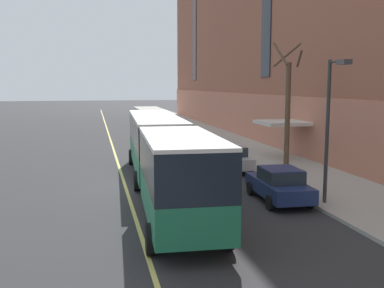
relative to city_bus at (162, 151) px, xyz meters
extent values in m
plane|color=#303033|center=(-1.05, 1.34, -2.04)|extent=(260.00, 260.00, 0.00)
cube|color=#ADA89E|center=(8.59, 4.34, -1.96)|extent=(5.36, 160.00, 0.15)
cube|color=#B67058|center=(11.20, 1.34, 0.16)|extent=(0.14, 110.00, 4.40)
cube|color=silver|center=(9.67, 7.72, 0.56)|extent=(3.20, 3.40, 0.24)
cube|color=#1E704C|center=(0.17, 3.85, -0.80)|extent=(2.95, 11.54, 1.24)
cube|color=black|center=(0.17, 3.85, 0.58)|extent=(2.97, 11.54, 1.52)
cube|color=white|center=(0.17, 3.85, 1.40)|extent=(2.98, 11.54, 0.12)
cube|color=#19232D|center=(0.43, 9.60, 0.43)|extent=(2.25, 0.18, 1.14)
cube|color=orange|center=(0.43, 9.61, 1.16)|extent=(1.71, 0.14, 0.28)
cube|color=black|center=(0.43, 9.62, -1.32)|extent=(2.39, 0.23, 0.24)
cube|color=white|center=(-0.42, 9.66, -1.07)|extent=(0.28, 0.07, 0.18)
cube|color=white|center=(1.29, 9.58, -1.07)|extent=(0.28, 0.07, 0.18)
cylinder|color=#595651|center=(-0.11, -2.36, -0.04)|extent=(2.36, 1.10, 2.32)
cube|color=#1E704C|center=(-0.28, -6.26, -0.80)|extent=(2.75, 6.92, 1.24)
cube|color=black|center=(-0.28, -6.26, 0.58)|extent=(2.76, 6.92, 1.52)
cube|color=white|center=(-0.28, -6.26, 1.40)|extent=(2.77, 6.92, 0.12)
cylinder|color=black|center=(-0.86, 7.91, -1.54)|extent=(0.34, 1.01, 1.00)
cylinder|color=black|center=(1.57, 7.80, -1.54)|extent=(0.34, 1.01, 1.00)
cylinder|color=black|center=(-1.20, 0.48, -1.54)|extent=(0.34, 1.01, 1.00)
cylinder|color=black|center=(1.24, 0.37, -1.54)|extent=(0.34, 1.01, 1.00)
cylinder|color=black|center=(-1.59, -8.08, -1.54)|extent=(0.34, 1.01, 1.00)
cylinder|color=black|center=(0.85, -8.19, -1.54)|extent=(0.34, 1.01, 1.00)
cube|color=navy|center=(4.86, -2.91, -1.40)|extent=(1.95, 4.38, 0.64)
cube|color=#232D38|center=(4.85, -3.12, -0.80)|extent=(1.65, 2.00, 0.56)
cube|color=navy|center=(4.85, -3.12, -0.50)|extent=(1.61, 1.91, 0.04)
cylinder|color=black|center=(4.03, -1.54, -1.72)|extent=(0.24, 0.65, 0.64)
cylinder|color=black|center=(5.79, -1.60, -1.72)|extent=(0.24, 0.65, 0.64)
cylinder|color=black|center=(3.93, -4.21, -1.72)|extent=(0.24, 0.65, 0.64)
cylinder|color=black|center=(5.69, -4.28, -1.72)|extent=(0.24, 0.65, 0.64)
cube|color=#B7B7BC|center=(4.85, 4.68, -1.40)|extent=(1.96, 4.38, 0.64)
cube|color=#232D38|center=(4.86, 4.46, -0.80)|extent=(1.65, 2.00, 0.56)
cube|color=#B7B7BC|center=(4.86, 4.46, -0.50)|extent=(1.62, 1.92, 0.04)
cylinder|color=black|center=(3.92, 5.98, -1.72)|extent=(0.24, 0.65, 0.64)
cylinder|color=black|center=(5.68, 6.05, -1.72)|extent=(0.24, 0.65, 0.64)
cylinder|color=black|center=(4.03, 3.31, -1.72)|extent=(0.24, 0.65, 0.64)
cylinder|color=black|center=(5.78, 3.38, -1.72)|extent=(0.24, 0.65, 0.64)
cylinder|color=brown|center=(8.34, 4.01, 1.32)|extent=(0.32, 0.32, 6.41)
cylinder|color=brown|center=(8.93, 3.85, 4.75)|extent=(0.48, 1.31, 0.97)
cylinder|color=brown|center=(8.55, 4.79, 5.02)|extent=(1.68, 0.59, 1.50)
cylinder|color=brown|center=(7.69, 3.86, 5.00)|extent=(0.47, 1.41, 1.45)
cylinder|color=#2D2D30|center=(6.51, -4.06, 1.17)|extent=(0.16, 0.16, 6.12)
cylinder|color=#2D2D30|center=(6.51, -4.61, 4.13)|extent=(0.10, 1.10, 0.10)
cube|color=#3D3D3F|center=(6.51, -5.16, 4.08)|extent=(0.36, 0.60, 0.20)
cube|color=#E0D66B|center=(-1.70, 4.34, -2.03)|extent=(0.16, 140.00, 0.01)
camera|label=1|loc=(-3.20, -21.41, 3.20)|focal=42.00mm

